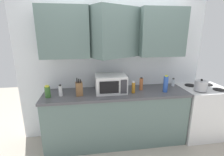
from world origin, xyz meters
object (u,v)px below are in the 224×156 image
object	(u,v)px
microwave	(111,84)
knife_block	(79,89)
kettle	(201,86)
bottle_blue_cleaner	(166,84)
bottle_spice_jar	(141,84)
stove_range	(200,111)
bottle_green_oil	(48,92)
bottle_amber_vinegar	(133,87)
bottle_clear_tall	(173,82)
bottle_white_jar	(60,91)

from	to	relation	value
microwave	knife_block	distance (m)	0.50
kettle	bottle_blue_cleaner	bearing A→B (deg)	175.39
kettle	bottle_spice_jar	distance (m)	0.96
stove_range	bottle_spice_jar	size ratio (longest dim) A/B	4.27
knife_block	bottle_green_oil	bearing A→B (deg)	-177.92
bottle_amber_vinegar	bottle_clear_tall	distance (m)	0.82
stove_range	microwave	size ratio (longest dim) A/B	1.90
bottle_green_oil	kettle	bearing A→B (deg)	-1.98
kettle	bottle_spice_jar	world-z (taller)	bottle_spice_jar
bottle_clear_tall	microwave	bearing A→B (deg)	-173.16
bottle_white_jar	microwave	bearing A→B (deg)	4.70
stove_range	bottle_blue_cleaner	bearing A→B (deg)	-173.01
stove_range	bottle_clear_tall	size ratio (longest dim) A/B	6.30
bottle_white_jar	bottle_green_oil	bearing A→B (deg)	-172.39
bottle_amber_vinegar	bottle_clear_tall	xyz separation A→B (m)	(0.79, 0.23, -0.02)
bottle_green_oil	bottle_amber_vinegar	bearing A→B (deg)	-0.43
bottle_blue_cleaner	bottle_spice_jar	distance (m)	0.39
bottle_spice_jar	microwave	bearing A→B (deg)	-177.33
bottle_clear_tall	bottle_spice_jar	xyz separation A→B (m)	(-0.63, -0.11, 0.04)
bottle_clear_tall	knife_block	bearing A→B (deg)	-172.76
bottle_blue_cleaner	bottle_clear_tall	bearing A→B (deg)	43.92
knife_block	bottle_green_oil	xyz separation A→B (m)	(-0.46, -0.02, -0.02)
bottle_white_jar	bottle_clear_tall	world-z (taller)	bottle_white_jar
bottle_clear_tall	bottle_white_jar	bearing A→B (deg)	-174.02
stove_range	bottle_spice_jar	distance (m)	1.24
stove_range	bottle_green_oil	size ratio (longest dim) A/B	5.01
microwave	kettle	bearing A→B (deg)	-6.71
microwave	bottle_amber_vinegar	world-z (taller)	microwave
microwave	bottle_spice_jar	distance (m)	0.51
microwave	bottle_blue_cleaner	xyz separation A→B (m)	(0.87, -0.12, -0.01)
stove_range	bottle_amber_vinegar	size ratio (longest dim) A/B	4.67
kettle	knife_block	xyz separation A→B (m)	(-1.95, 0.10, 0.01)
bottle_clear_tall	bottle_blue_cleaner	bearing A→B (deg)	-136.08
bottle_white_jar	bottle_spice_jar	size ratio (longest dim) A/B	0.83
bottle_green_oil	bottle_clear_tall	xyz separation A→B (m)	(2.09, 0.22, -0.02)
bottle_blue_cleaner	bottle_clear_tall	world-z (taller)	bottle_blue_cleaner
bottle_blue_cleaner	bottle_white_jar	distance (m)	1.64
knife_block	bottle_blue_cleaner	size ratio (longest dim) A/B	1.00
microwave	knife_block	world-z (taller)	microwave
stove_range	bottle_spice_jar	xyz separation A→B (m)	(-1.11, 0.05, 0.55)
stove_range	bottle_white_jar	world-z (taller)	bottle_white_jar
microwave	bottle_green_oil	world-z (taller)	microwave
kettle	knife_block	size ratio (longest dim) A/B	0.73
bottle_white_jar	bottle_green_oil	xyz separation A→B (m)	(-0.18, -0.02, 0.00)
microwave	knife_block	xyz separation A→B (m)	(-0.49, -0.07, -0.04)
bottle_green_oil	bottle_clear_tall	distance (m)	2.10
kettle	bottle_white_jar	xyz separation A→B (m)	(-2.23, 0.11, -0.01)
stove_range	bottle_blue_cleaner	world-z (taller)	bottle_blue_cleaner
stove_range	bottle_blue_cleaner	size ratio (longest dim) A/B	3.32
bottle_blue_cleaner	bottle_amber_vinegar	bearing A→B (deg)	177.11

